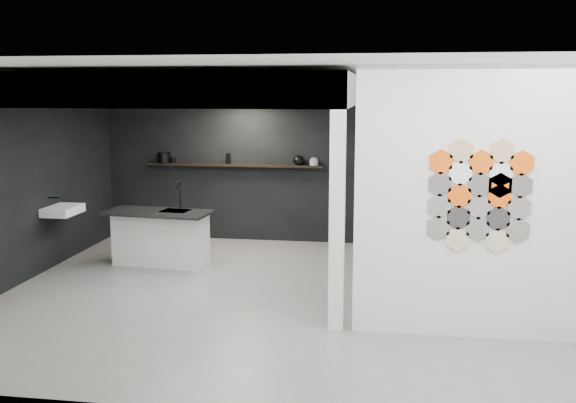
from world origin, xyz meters
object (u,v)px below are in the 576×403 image
Objects in this scene: partition_panel at (475,204)px; bottle_dark at (228,159)px; stockpot at (164,158)px; utensil_cup at (173,160)px; glass_vase at (314,161)px; glass_bowl at (314,162)px; kettle at (299,160)px; wall_basin at (63,210)px; kitchen_island at (161,237)px.

partition_panel is 5.23m from bottle_dark.
stockpot is (-4.66, 3.87, 0.01)m from partition_panel.
partition_panel reaches higher than utensil_cup.
stockpot reaches higher than glass_vase.
glass_bowl is at bearing 118.23° from partition_panel.
bottle_dark reaches higher than stockpot.
glass_vase is at bearing 0.00° from stockpot.
utensil_cup is at bearing 0.00° from stockpot.
kettle is at bearing 0.00° from utensil_cup.
wall_basin is 3.37× the size of bottle_dark.
wall_basin is 3.15× the size of kettle.
kettle is (3.13, 2.07, 0.55)m from wall_basin.
wall_basin is 4.01m from glass_vase.
bottle_dark is (-1.45, 0.00, 0.04)m from glass_bowl.
glass_vase is (2.58, 0.00, -0.02)m from stockpot.
bottle_dark is (-3.53, 3.87, 0.01)m from partition_panel.
stockpot is at bearing 180.00° from bottle_dark.
glass_bowl is (-2.08, 3.87, -0.03)m from partition_panel.
partition_panel is 5.93m from utensil_cup.
glass_vase reaches higher than wall_basin.
partition_panel is 14.71× the size of kettle.
partition_panel reaches higher than kitchen_island.
partition_panel is 12.96× the size of stockpot.
stockpot reaches higher than kitchen_island.
glass_bowl is at bearing 0.00° from utensil_cup.
glass_bowl is at bearing 0.00° from bottle_dark.
bottle_dark is (1.94, 2.07, 0.56)m from wall_basin.
glass_vase is 1.45m from bottle_dark.
stockpot reaches higher than utensil_cup.
partition_panel is at bearing -40.70° from utensil_cup.
kitchen_island is 2.84m from glass_vase.
bottle_dark is 1.91× the size of utensil_cup.
kettle is 1.20m from bottle_dark.
glass_bowl is 1.45m from bottle_dark.
wall_basin is 2.29m from stockpot.
wall_basin is 3.79m from kettle.
glass_bowl is at bearing -10.75° from kettle.
stockpot is at bearing 68.63° from wall_basin.
partition_panel reaches higher than glass_bowl.
kitchen_island is 17.11× the size of utensil_cup.
wall_basin is 6.43× the size of utensil_cup.
wall_basin is at bearing -148.65° from glass_bowl.
partition_panel is 1.75× the size of kitchen_island.
partition_panel is at bearing -61.77° from glass_bowl.
stockpot is 0.17m from utensil_cup.
stockpot is at bearing 180.00° from utensil_cup.
glass_bowl reaches higher than kitchen_island.
wall_basin is at bearing -157.38° from kettle.
wall_basin is 2.78× the size of stockpot.
stockpot reaches higher than glass_bowl.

